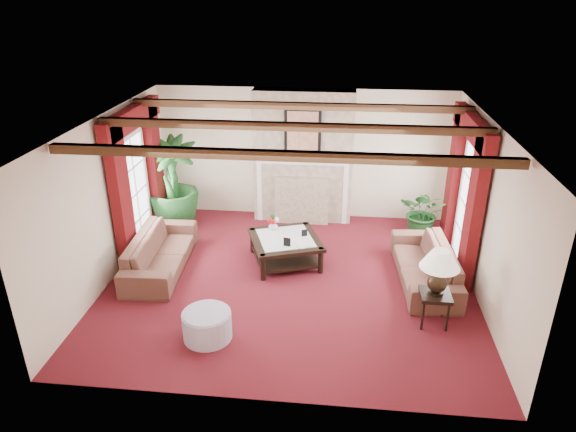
# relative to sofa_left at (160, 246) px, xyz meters

# --- Properties ---
(floor) EXTENTS (6.00, 6.00, 0.00)m
(floor) POSITION_rel_sofa_left_xyz_m (2.29, -0.18, -0.42)
(floor) COLOR #4A0D12
(floor) RESTS_ON ground
(ceiling) EXTENTS (6.00, 6.00, 0.00)m
(ceiling) POSITION_rel_sofa_left_xyz_m (2.29, -0.18, 2.28)
(ceiling) COLOR white
(ceiling) RESTS_ON floor
(back_wall) EXTENTS (6.00, 0.02, 2.70)m
(back_wall) POSITION_rel_sofa_left_xyz_m (2.29, 2.57, 0.93)
(back_wall) COLOR beige
(back_wall) RESTS_ON ground
(left_wall) EXTENTS (0.02, 5.50, 2.70)m
(left_wall) POSITION_rel_sofa_left_xyz_m (-0.71, -0.18, 0.93)
(left_wall) COLOR beige
(left_wall) RESTS_ON ground
(right_wall) EXTENTS (0.02, 5.50, 2.70)m
(right_wall) POSITION_rel_sofa_left_xyz_m (5.29, -0.18, 0.93)
(right_wall) COLOR beige
(right_wall) RESTS_ON ground
(ceiling_beams) EXTENTS (6.00, 3.00, 0.12)m
(ceiling_beams) POSITION_rel_sofa_left_xyz_m (2.29, -0.18, 2.22)
(ceiling_beams) COLOR #371E11
(ceiling_beams) RESTS_ON ceiling
(fireplace) EXTENTS (2.00, 0.52, 2.70)m
(fireplace) POSITION_rel_sofa_left_xyz_m (2.29, 2.37, 2.28)
(fireplace) COLOR tan
(fireplace) RESTS_ON ground
(french_door_left) EXTENTS (0.10, 1.10, 2.16)m
(french_door_left) POSITION_rel_sofa_left_xyz_m (-0.68, 0.82, 1.71)
(french_door_left) COLOR white
(french_door_left) RESTS_ON ground
(french_door_right) EXTENTS (0.10, 1.10, 2.16)m
(french_door_right) POSITION_rel_sofa_left_xyz_m (5.26, 0.82, 1.71)
(french_door_right) COLOR white
(french_door_right) RESTS_ON ground
(curtains_left) EXTENTS (0.20, 2.40, 2.55)m
(curtains_left) POSITION_rel_sofa_left_xyz_m (-0.57, 0.82, 2.13)
(curtains_left) COLOR #47090C
(curtains_left) RESTS_ON ground
(curtains_right) EXTENTS (0.20, 2.40, 2.55)m
(curtains_right) POSITION_rel_sofa_left_xyz_m (5.15, 0.82, 2.13)
(curtains_right) COLOR #47090C
(curtains_right) RESTS_ON ground
(sofa_left) EXTENTS (2.22, 0.86, 0.84)m
(sofa_left) POSITION_rel_sofa_left_xyz_m (0.00, 0.00, 0.00)
(sofa_left) COLOR #3F1120
(sofa_left) RESTS_ON ground
(sofa_right) EXTENTS (2.20, 0.90, 0.83)m
(sofa_right) POSITION_rel_sofa_left_xyz_m (4.51, 0.06, -0.01)
(sofa_right) COLOR #3F1120
(sofa_right) RESTS_ON ground
(potted_palm) EXTENTS (1.63, 2.19, 1.04)m
(potted_palm) POSITION_rel_sofa_left_xyz_m (-0.27, 1.71, 0.10)
(potted_palm) COLOR black
(potted_palm) RESTS_ON ground
(small_plant) EXTENTS (1.49, 1.53, 0.76)m
(small_plant) POSITION_rel_sofa_left_xyz_m (4.71, 1.80, -0.04)
(small_plant) COLOR black
(small_plant) RESTS_ON ground
(coffee_table) EXTENTS (1.47, 1.47, 0.47)m
(coffee_table) POSITION_rel_sofa_left_xyz_m (2.14, 0.44, -0.18)
(coffee_table) COLOR black
(coffee_table) RESTS_ON ground
(side_table) EXTENTS (0.49, 0.49, 0.51)m
(side_table) POSITION_rel_sofa_left_xyz_m (4.48, -1.14, -0.16)
(side_table) COLOR black
(side_table) RESTS_ON ground
(ottoman) EXTENTS (0.69, 0.69, 0.40)m
(ottoman) POSITION_rel_sofa_left_xyz_m (1.29, -1.82, -0.22)
(ottoman) COLOR #9991A4
(ottoman) RESTS_ON ground
(table_lamp) EXTENTS (0.56, 0.56, 0.71)m
(table_lamp) POSITION_rel_sofa_left_xyz_m (4.48, -1.14, 0.45)
(table_lamp) COLOR black
(table_lamp) RESTS_ON side_table
(flower_vase) EXTENTS (0.19, 0.20, 0.17)m
(flower_vase) POSITION_rel_sofa_left_xyz_m (1.88, 0.75, 0.13)
(flower_vase) COLOR silver
(flower_vase) RESTS_ON coffee_table
(book) EXTENTS (0.22, 0.19, 0.27)m
(book) POSITION_rel_sofa_left_xyz_m (2.37, 0.16, 0.19)
(book) COLOR black
(book) RESTS_ON coffee_table
(photo_frame_a) EXTENTS (0.13, 0.05, 0.16)m
(photo_frame_a) POSITION_rel_sofa_left_xyz_m (2.20, 0.13, 0.13)
(photo_frame_a) COLOR black
(photo_frame_a) RESTS_ON coffee_table
(photo_frame_b) EXTENTS (0.10, 0.06, 0.13)m
(photo_frame_b) POSITION_rel_sofa_left_xyz_m (2.46, 0.54, 0.12)
(photo_frame_b) COLOR black
(photo_frame_b) RESTS_ON coffee_table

